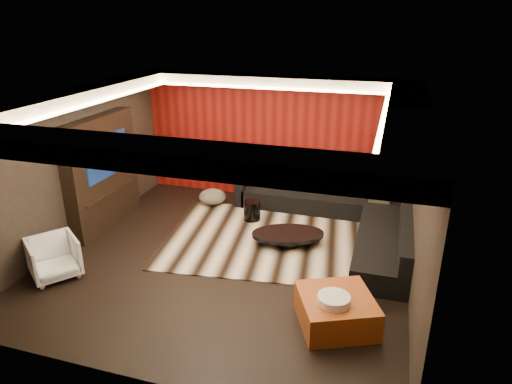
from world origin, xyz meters
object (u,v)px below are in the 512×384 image
(drum_stool, at_px, (252,210))
(orange_ottoman, at_px, (336,310))
(white_side_table, at_px, (333,313))
(coffee_table, at_px, (288,238))
(armchair, at_px, (54,258))
(sectional_sofa, at_px, (343,214))

(drum_stool, distance_m, orange_ottoman, 3.57)
(white_side_table, bearing_deg, coffee_table, 117.06)
(drum_stool, bearing_deg, armchair, -128.98)
(coffee_table, height_order, sectional_sofa, sectional_sofa)
(orange_ottoman, bearing_deg, white_side_table, -98.90)
(armchair, distance_m, sectional_sofa, 5.34)
(white_side_table, relative_size, armchair, 0.74)
(armchair, relative_size, sectional_sofa, 0.20)
(drum_stool, xyz_separation_m, orange_ottoman, (2.11, -2.88, -0.01))
(white_side_table, bearing_deg, drum_stool, 124.48)
(drum_stool, relative_size, orange_ottoman, 0.42)
(coffee_table, height_order, white_side_table, white_side_table)
(armchair, bearing_deg, coffee_table, -19.55)
(coffee_table, height_order, armchair, armchair)
(white_side_table, bearing_deg, armchair, 179.23)
(coffee_table, xyz_separation_m, orange_ottoman, (1.16, -2.07, 0.08))
(orange_ottoman, relative_size, armchair, 1.32)
(orange_ottoman, distance_m, armchair, 4.52)
(sectional_sofa, bearing_deg, white_side_table, -85.46)
(coffee_table, bearing_deg, white_side_table, -62.94)
(armchair, bearing_deg, drum_stool, -1.33)
(orange_ottoman, height_order, sectional_sofa, sectional_sofa)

